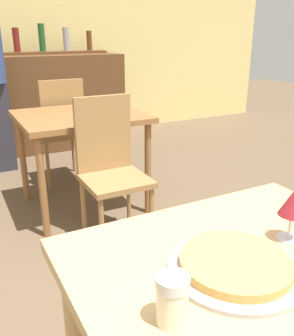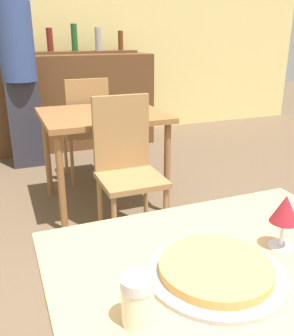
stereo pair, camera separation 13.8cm
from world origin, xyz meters
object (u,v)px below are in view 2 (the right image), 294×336
Objects in this scene: cheese_shaker at (137,300)px; person_standing at (19,68)px; pizza_tray at (216,270)px; wine_glass at (285,211)px; chair_far_side_front at (126,161)px; chair_far_side_back at (86,124)px.

person_standing is (0.02, 3.41, 0.18)m from cheese_shaker.
person_standing reaches higher than pizza_tray.
pizza_tray is at bearing -168.71° from wine_glass.
pizza_tray is 2.18× the size of wine_glass.
wine_glass is at bearing -82.06° from person_standing.
cheese_shaker is at bearing -107.88° from chair_far_side_front.
chair_far_side_front is 6.10× the size of wine_glass.
chair_far_side_back is 0.52× the size of person_standing.
pizza_tray is at bearing -100.47° from chair_far_side_front.
pizza_tray is at bearing -86.32° from person_standing.
pizza_tray is (-0.28, -2.67, 0.24)m from chair_far_side_back.
pizza_tray is at bearing 17.86° from cheese_shaker.
cheese_shaker is at bearing -162.14° from pizza_tray.
chair_far_side_front is at bearing 88.47° from wine_glass.
cheese_shaker is 0.70× the size of wine_glass.
chair_far_side_front is at bearing 90.00° from chair_far_side_back.
person_standing is (-0.50, 0.66, 0.46)m from chair_far_side_back.
cheese_shaker is (-0.52, -1.61, 0.28)m from chair_far_side_front.
chair_far_side_front is at bearing 72.12° from cheese_shaker.
chair_far_side_back is 2.65m from wine_glass.
chair_far_side_back is 2.80× the size of pizza_tray.
chair_far_side_back is at bearing 79.32° from cheese_shaker.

